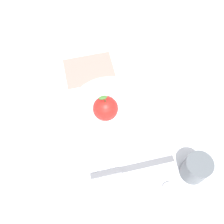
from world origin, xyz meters
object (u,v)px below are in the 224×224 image
knife (125,169)px  linen_napkin (89,70)px  spoon (162,190)px  cup (196,168)px  apple (105,108)px  dinner_plate (112,113)px

knife → linen_napkin: (0.33, -0.11, -0.00)m
spoon → cup: bearing=-97.6°
apple → linen_napkin: (0.17, -0.06, -0.05)m
dinner_plate → knife: bearing=155.4°
apple → cup: 0.29m
dinner_plate → spoon: bearing=174.0°
linen_napkin → apple: bearing=161.6°
apple → spoon: bearing=178.3°
apple → cup: bearing=-161.9°
knife → apple: bearing=-17.9°
linen_napkin → knife: bearing=161.8°
dinner_plate → spoon: 0.26m
apple → knife: (-0.16, 0.05, -0.05)m
spoon → linen_napkin: bearing=-8.6°
cup → spoon: cup is taller
cup → apple: bearing=18.1°
knife → spoon: (-0.10, -0.04, 0.00)m
dinner_plate → linen_napkin: bearing=-12.3°
apple → spoon: apple is taller
cup → linen_napkin: cup is taller
cup → knife: 0.19m
cup → spoon: (0.01, 0.10, -0.04)m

